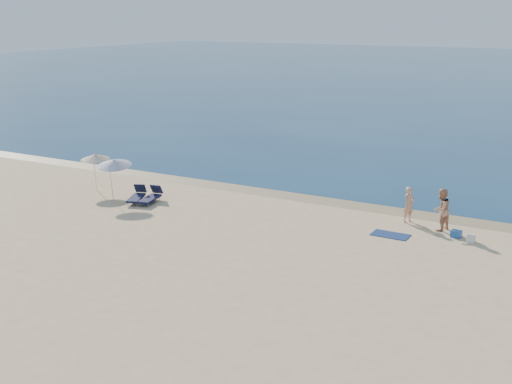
% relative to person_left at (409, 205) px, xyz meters
% --- Properties ---
extents(wet_sand_strip, '(240.00, 1.60, 0.00)m').
position_rel_person_left_xyz_m(wet_sand_strip, '(-4.00, 1.46, -0.84)').
color(wet_sand_strip, '#847254').
rests_on(wet_sand_strip, ground).
extents(person_left, '(0.63, 0.73, 1.68)m').
position_rel_person_left_xyz_m(person_left, '(0.00, 0.00, 0.00)').
color(person_left, tan).
rests_on(person_left, ground).
extents(person_right, '(1.02, 1.14, 1.92)m').
position_rel_person_left_xyz_m(person_right, '(1.57, -0.44, 0.12)').
color(person_right, tan).
rests_on(person_right, ground).
extents(beach_towel, '(1.64, 0.93, 0.03)m').
position_rel_person_left_xyz_m(beach_towel, '(-0.16, -2.17, -0.83)').
color(beach_towel, '#0F214F').
rests_on(beach_towel, ground).
extents(white_bag, '(0.34, 0.30, 0.28)m').
position_rel_person_left_xyz_m(white_bag, '(3.11, -1.43, -0.70)').
color(white_bag, silver).
rests_on(white_bag, ground).
extents(blue_cooler, '(0.48, 0.38, 0.31)m').
position_rel_person_left_xyz_m(blue_cooler, '(2.42, -1.06, -0.68)').
color(blue_cooler, '#1E54A5').
rests_on(blue_cooler, ground).
extents(umbrella_near, '(2.23, 2.25, 2.33)m').
position_rel_person_left_xyz_m(umbrella_near, '(-14.40, -3.63, 1.15)').
color(umbrella_near, silver).
rests_on(umbrella_near, ground).
extents(umbrella_far, '(1.96, 1.97, 2.11)m').
position_rel_person_left_xyz_m(umbrella_far, '(-16.63, -2.57, 1.02)').
color(umbrella_far, silver).
rests_on(umbrella_far, ground).
extents(lounger_left, '(1.20, 1.88, 0.79)m').
position_rel_person_left_xyz_m(lounger_left, '(-13.25, -3.36, -0.55)').
color(lounger_left, '#131836').
rests_on(lounger_left, ground).
extents(lounger_right, '(0.91, 1.88, 0.79)m').
position_rel_person_left_xyz_m(lounger_right, '(-12.51, -3.14, -0.55)').
color(lounger_right, '#131535').
rests_on(lounger_right, ground).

